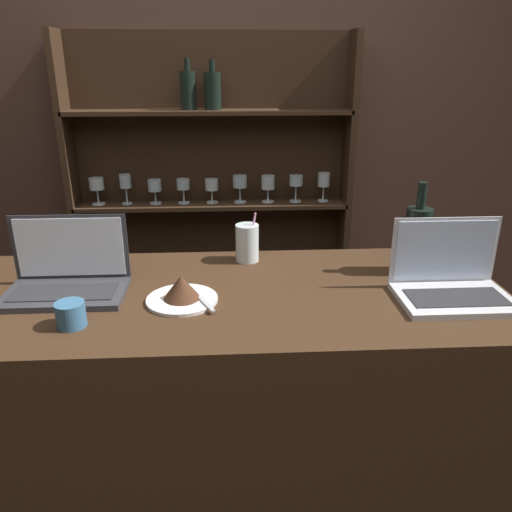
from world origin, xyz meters
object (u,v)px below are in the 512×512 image
cake_plate (182,292)px  wine_bottle_dark (417,239)px  coffee_cup (71,314)px  water_glass (247,243)px  laptop_far (451,281)px  laptop_near (67,276)px

cake_plate → wine_bottle_dark: size_ratio=0.69×
coffee_cup → water_glass: bearing=42.9°
water_glass → coffee_cup: water_glass is taller
water_glass → laptop_far: bearing=-29.1°
wine_bottle_dark → laptop_near: bearing=-175.0°
laptop_far → wine_bottle_dark: (-0.04, 0.19, 0.07)m
laptop_near → water_glass: size_ratio=2.03×
cake_plate → coffee_cup: cake_plate is taller
laptop_far → cake_plate: bearing=179.1°
laptop_near → wine_bottle_dark: wine_bottle_dark is taller
water_glass → wine_bottle_dark: wine_bottle_dark is taller
laptop_far → wine_bottle_dark: size_ratio=1.08×
water_glass → wine_bottle_dark: bearing=-13.6°
laptop_near → water_glass: laptop_near is taller
cake_plate → coffee_cup: bearing=-154.6°
water_glass → cake_plate: bearing=-122.7°
coffee_cup → laptop_far: bearing=6.4°
laptop_near → laptop_far: size_ratio=1.08×
laptop_far → wine_bottle_dark: wine_bottle_dark is taller
cake_plate → laptop_near: bearing=166.2°
cake_plate → coffee_cup: (-0.27, -0.13, 0.00)m
wine_bottle_dark → cake_plate: bearing=-166.3°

